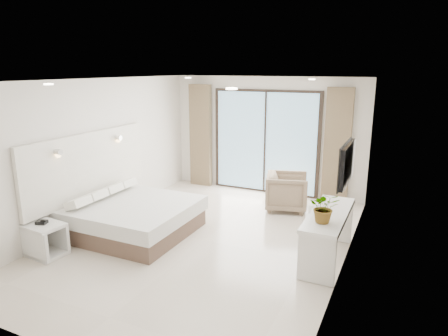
{
  "coord_description": "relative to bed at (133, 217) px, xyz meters",
  "views": [
    {
      "loc": [
        3.0,
        -5.62,
        2.89
      ],
      "look_at": [
        0.18,
        0.4,
        1.21
      ],
      "focal_mm": 32.0,
      "sensor_mm": 36.0,
      "label": 1
    }
  ],
  "objects": [
    {
      "name": "room_shell",
      "position": [
        1.11,
        0.97,
        1.29
      ],
      "size": [
        4.62,
        6.22,
        2.72
      ],
      "color": "silver",
      "rests_on": "ground"
    },
    {
      "name": "armchair",
      "position": [
        2.14,
        2.35,
        0.13
      ],
      "size": [
        0.96,
        0.99,
        0.84
      ],
      "primitive_type": "imported",
      "rotation": [
        0.0,
        0.0,
        1.84
      ],
      "color": "#7F6A53",
      "rests_on": "ground"
    },
    {
      "name": "nightstand",
      "position": [
        -0.69,
        -1.31,
        -0.03
      ],
      "size": [
        0.61,
        0.52,
        0.52
      ],
      "rotation": [
        0.0,
        0.0,
        -0.1
      ],
      "color": "white",
      "rests_on": "ground"
    },
    {
      "name": "plant",
      "position": [
        3.35,
        -0.01,
        0.65
      ],
      "size": [
        0.5,
        0.54,
        0.35
      ],
      "primitive_type": "imported",
      "rotation": [
        0.0,
        0.0,
        0.25
      ],
      "color": "#33662D",
      "rests_on": "console_desk"
    },
    {
      "name": "bed",
      "position": [
        0.0,
        0.0,
        0.0
      ],
      "size": [
        2.0,
        1.9,
        0.7
      ],
      "color": "brown",
      "rests_on": "ground"
    },
    {
      "name": "console_desk",
      "position": [
        3.35,
        0.41,
        0.27
      ],
      "size": [
        0.53,
        1.71,
        0.77
      ],
      "color": "white",
      "rests_on": "ground"
    },
    {
      "name": "ground",
      "position": [
        1.31,
        0.24,
        -0.29
      ],
      "size": [
        6.2,
        6.2,
        0.0
      ],
      "primitive_type": "plane",
      "color": "beige",
      "rests_on": "ground"
    },
    {
      "name": "phone",
      "position": [
        -0.74,
        -1.31,
        0.25
      ],
      "size": [
        0.19,
        0.17,
        0.05
      ],
      "primitive_type": "cube",
      "rotation": [
        0.0,
        0.0,
        0.31
      ],
      "color": "black",
      "rests_on": "nightstand"
    }
  ]
}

